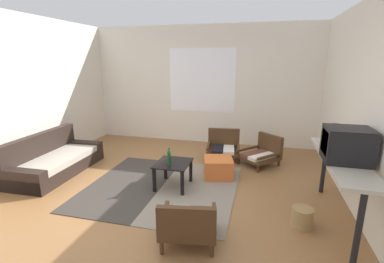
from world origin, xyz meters
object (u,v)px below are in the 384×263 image
object	(u,v)px
armchair_corner	(262,153)
glass_bottle	(169,158)
couch	(54,161)
coffee_table	(173,168)
armchair_by_window	(223,146)
console_shelf	(341,165)
armchair_striped_foreground	(188,223)
wicker_basket	(302,217)
crt_television	(347,145)
ottoman_orange	(218,168)
clay_vase	(335,138)

from	to	relation	value
armchair_corner	glass_bottle	xyz separation A→B (m)	(-1.35, -1.44, 0.28)
couch	glass_bottle	size ratio (longest dim) A/B	6.49
coffee_table	armchair_by_window	xyz separation A→B (m)	(0.56, 1.49, -0.07)
couch	console_shelf	bearing A→B (deg)	-5.71
armchair_striped_foreground	wicker_basket	world-z (taller)	armchair_striped_foreground
couch	wicker_basket	world-z (taller)	couch
couch	coffee_table	size ratio (longest dim) A/B	3.04
coffee_table	glass_bottle	size ratio (longest dim) A/B	2.13
console_shelf	crt_television	world-z (taller)	crt_television
ottoman_orange	crt_television	distance (m)	2.11
console_shelf	wicker_basket	xyz separation A→B (m)	(-0.40, -0.22, -0.62)
glass_bottle	ottoman_orange	bearing A→B (deg)	45.85
clay_vase	wicker_basket	bearing A→B (deg)	-121.04
console_shelf	crt_television	size ratio (longest dim) A/B	3.63
armchair_striped_foreground	clay_vase	distance (m)	2.20
coffee_table	glass_bottle	distance (m)	0.22
armchair_by_window	glass_bottle	world-z (taller)	glass_bottle
armchair_by_window	couch	bearing A→B (deg)	-152.15
armchair_by_window	armchair_striped_foreground	distance (m)	2.78
armchair_by_window	armchair_striped_foreground	xyz separation A→B (m)	(0.02, -2.78, 0.00)
armchair_by_window	armchair_corner	distance (m)	0.78
coffee_table	console_shelf	size ratio (longest dim) A/B	0.33
armchair_corner	console_shelf	bearing A→B (deg)	-63.39
coffee_table	wicker_basket	size ratio (longest dim) A/B	2.31
couch	console_shelf	xyz separation A→B (m)	(4.41, -0.44, 0.53)
couch	crt_television	xyz separation A→B (m)	(4.41, -0.56, 0.81)
couch	armchair_by_window	distance (m)	3.13
coffee_table	glass_bottle	bearing A→B (deg)	-105.63
crt_television	couch	bearing A→B (deg)	172.77
armchair_corner	glass_bottle	bearing A→B (deg)	-133.18
ottoman_orange	crt_television	xyz separation A→B (m)	(1.59, -1.09, 0.86)
coffee_table	console_shelf	xyz separation A→B (m)	(2.21, -0.41, 0.42)
armchair_striped_foreground	armchair_corner	distance (m)	2.73
couch	armchair_striped_foreground	size ratio (longest dim) A/B	2.51
armchair_corner	armchair_by_window	bearing A→B (deg)	168.99
armchair_striped_foreground	crt_television	size ratio (longest dim) A/B	1.45
coffee_table	armchair_striped_foreground	world-z (taller)	armchair_striped_foreground
armchair_by_window	ottoman_orange	distance (m)	0.94
console_shelf	glass_bottle	distance (m)	2.27
couch	ottoman_orange	xyz separation A→B (m)	(2.82, 0.53, -0.05)
wicker_basket	armchair_by_window	bearing A→B (deg)	120.43
couch	wicker_basket	size ratio (longest dim) A/B	7.02
armchair_striped_foreground	clay_vase	world-z (taller)	clay_vase
armchair_by_window	wicker_basket	size ratio (longest dim) A/B	2.81
armchair_corner	wicker_basket	size ratio (longest dim) A/B	3.46
armchair_striped_foreground	console_shelf	distance (m)	1.90
couch	ottoman_orange	bearing A→B (deg)	10.71
armchair_corner	clay_vase	xyz separation A→B (m)	(0.88, -1.32, 0.72)
coffee_table	clay_vase	xyz separation A→B (m)	(2.21, 0.03, 0.63)
ottoman_orange	clay_vase	size ratio (longest dim) A/B	1.53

